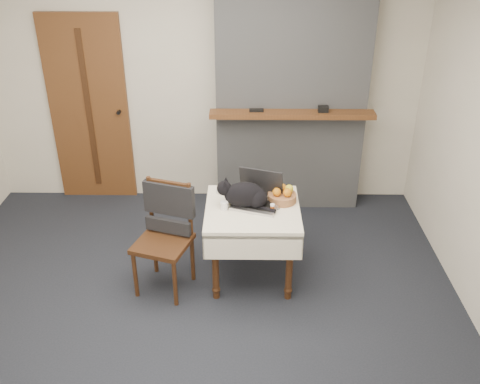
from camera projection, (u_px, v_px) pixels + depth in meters
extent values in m
plane|color=black|center=(190.00, 311.00, 4.34)|extent=(4.50, 4.50, 0.00)
cube|color=beige|center=(203.00, 82.00, 5.48)|extent=(4.50, 0.02, 2.60)
cube|color=brown|center=(89.00, 111.00, 5.62)|extent=(0.82, 0.05, 2.00)
cube|color=#3D2010|center=(89.00, 112.00, 5.59)|extent=(0.06, 0.01, 1.70)
cylinder|color=black|center=(119.00, 112.00, 5.57)|extent=(0.04, 0.06, 0.04)
cube|color=gray|center=(291.00, 87.00, 5.34)|extent=(1.50, 0.30, 2.60)
cube|color=brown|center=(292.00, 114.00, 5.23)|extent=(1.62, 0.18, 0.05)
cube|color=black|center=(256.00, 110.00, 5.21)|extent=(0.14, 0.04, 0.03)
cube|color=black|center=(323.00, 109.00, 5.20)|extent=(0.10, 0.07, 0.06)
cylinder|color=#3D2010|center=(216.00, 266.00, 4.34)|extent=(0.06, 0.06, 0.64)
sphere|color=#3D2010|center=(216.00, 289.00, 4.46)|extent=(0.07, 0.07, 0.07)
cylinder|color=#3D2010|center=(289.00, 267.00, 4.34)|extent=(0.06, 0.06, 0.64)
sphere|color=#3D2010|center=(288.00, 290.00, 4.45)|extent=(0.07, 0.07, 0.07)
cylinder|color=#3D2010|center=(219.00, 227.00, 4.87)|extent=(0.06, 0.06, 0.64)
sphere|color=#3D2010|center=(219.00, 249.00, 4.98)|extent=(0.07, 0.07, 0.07)
cylinder|color=#3D2010|center=(285.00, 227.00, 4.86)|extent=(0.06, 0.06, 0.64)
sphere|color=#3D2010|center=(284.00, 249.00, 4.98)|extent=(0.07, 0.07, 0.07)
cube|color=#EFE9CB|center=(253.00, 211.00, 4.44)|extent=(0.78, 0.78, 0.06)
cube|color=#EFE9CB|center=(253.00, 248.00, 4.15)|extent=(0.78, 0.01, 0.22)
cube|color=#EFE9CB|center=(252.00, 200.00, 4.83)|extent=(0.78, 0.01, 0.22)
cube|color=#EFE9CB|center=(207.00, 222.00, 4.49)|extent=(0.01, 0.78, 0.22)
cube|color=#EFE9CB|center=(298.00, 222.00, 4.48)|extent=(0.01, 0.78, 0.22)
cube|color=#B7B7BC|center=(255.00, 205.00, 4.43)|extent=(0.44, 0.37, 0.02)
cube|color=black|center=(255.00, 204.00, 4.42)|extent=(0.35, 0.27, 0.00)
cube|color=black|center=(261.00, 182.00, 4.49)|extent=(0.38, 0.18, 0.26)
cube|color=#A3BBEE|center=(261.00, 182.00, 4.49)|extent=(0.34, 0.16, 0.23)
ellipsoid|color=black|center=(245.00, 195.00, 4.39)|extent=(0.36, 0.23, 0.22)
ellipsoid|color=black|center=(257.00, 198.00, 4.39)|extent=(0.19, 0.21, 0.17)
sphere|color=black|center=(224.00, 188.00, 4.38)|extent=(0.13, 0.13, 0.12)
ellipsoid|color=white|center=(219.00, 191.00, 4.40)|extent=(0.06, 0.07, 0.06)
ellipsoid|color=white|center=(228.00, 198.00, 4.42)|extent=(0.06, 0.08, 0.09)
cone|color=black|center=(225.00, 184.00, 4.32)|extent=(0.05, 0.05, 0.05)
cone|color=black|center=(226.00, 180.00, 4.38)|extent=(0.05, 0.05, 0.05)
cylinder|color=black|center=(265.00, 209.00, 4.35)|extent=(0.18, 0.11, 0.04)
sphere|color=white|center=(227.00, 205.00, 4.41)|extent=(0.04, 0.04, 0.04)
sphere|color=white|center=(228.00, 201.00, 4.48)|extent=(0.04, 0.04, 0.04)
cylinder|color=white|center=(224.00, 206.00, 4.37)|extent=(0.06, 0.06, 0.07)
cylinder|color=#A14313|center=(272.00, 209.00, 4.34)|extent=(0.03, 0.03, 0.06)
cylinder|color=white|center=(272.00, 205.00, 4.32)|extent=(0.04, 0.04, 0.01)
cylinder|color=#A26B41|center=(282.00, 198.00, 4.50)|extent=(0.24, 0.24, 0.07)
sphere|color=orange|center=(277.00, 192.00, 4.44)|extent=(0.07, 0.07, 0.07)
sphere|color=orange|center=(287.00, 193.00, 4.43)|extent=(0.07, 0.07, 0.07)
sphere|color=orange|center=(282.00, 188.00, 4.51)|extent=(0.07, 0.07, 0.07)
sphere|color=yellow|center=(289.00, 189.00, 4.49)|extent=(0.07, 0.07, 0.07)
sphere|color=orange|center=(278.00, 188.00, 4.50)|extent=(0.07, 0.07, 0.07)
cube|color=black|center=(275.00, 206.00, 4.43)|extent=(0.12, 0.04, 0.01)
cube|color=#3D2010|center=(163.00, 244.00, 4.40)|extent=(0.53, 0.53, 0.04)
cylinder|color=#3D2010|center=(135.00, 274.00, 4.41)|extent=(0.04, 0.04, 0.45)
cylinder|color=#3D2010|center=(175.00, 283.00, 4.30)|extent=(0.04, 0.04, 0.45)
cylinder|color=#3D2010|center=(155.00, 250.00, 4.71)|extent=(0.04, 0.04, 0.45)
cylinder|color=#3D2010|center=(192.00, 258.00, 4.60)|extent=(0.04, 0.04, 0.45)
cylinder|color=#3D2010|center=(151.00, 204.00, 4.48)|extent=(0.04, 0.04, 0.50)
cylinder|color=#3D2010|center=(190.00, 210.00, 4.38)|extent=(0.04, 0.04, 0.50)
cube|color=#3D2010|center=(169.00, 196.00, 4.38)|extent=(0.35, 0.14, 0.28)
cube|color=black|center=(169.00, 199.00, 4.38)|extent=(0.44, 0.19, 0.28)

